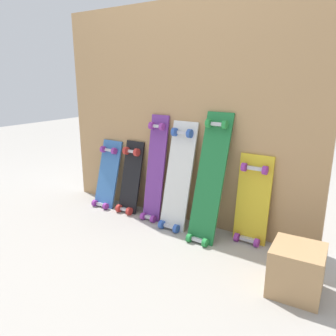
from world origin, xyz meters
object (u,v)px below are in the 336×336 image
object	(u,v)px
skateboard_black	(130,181)
wooden_crate	(296,270)
skateboard_blue	(107,178)
skateboard_purple	(155,172)
skateboard_white	(178,180)
skateboard_yellow	(252,204)
skateboard_green	(209,183)

from	to	relation	value
skateboard_black	wooden_crate	distance (m)	1.52
skateboard_black	wooden_crate	bearing A→B (deg)	-14.45
skateboard_blue	skateboard_purple	size ratio (longest dim) A/B	0.72
skateboard_blue	skateboard_white	size ratio (longest dim) A/B	0.74
skateboard_purple	skateboard_yellow	distance (m)	0.80
skateboard_black	skateboard_white	distance (m)	0.51
skateboard_blue	skateboard_purple	distance (m)	0.54
skateboard_white	wooden_crate	xyz separation A→B (m)	(0.97, -0.35, -0.24)
skateboard_blue	wooden_crate	size ratio (longest dim) A/B	2.44
skateboard_white	skateboard_yellow	size ratio (longest dim) A/B	1.27
skateboard_blue	skateboard_purple	world-z (taller)	skateboard_purple
skateboard_white	skateboard_yellow	world-z (taller)	skateboard_white
skateboard_black	skateboard_yellow	xyz separation A→B (m)	(1.06, 0.05, 0.01)
wooden_crate	skateboard_black	bearing A→B (deg)	165.55
skateboard_black	skateboard_yellow	bearing A→B (deg)	2.45
skateboard_white	skateboard_blue	bearing A→B (deg)	178.92
wooden_crate	skateboard_white	bearing A→B (deg)	160.08
skateboard_white	skateboard_green	bearing A→B (deg)	-6.86
skateboard_green	skateboard_yellow	world-z (taller)	skateboard_green
skateboard_purple	skateboard_green	xyz separation A→B (m)	(0.51, -0.06, 0.03)
skateboard_green	wooden_crate	bearing A→B (deg)	-24.71
skateboard_black	skateboard_white	size ratio (longest dim) A/B	0.76
skateboard_black	skateboard_blue	bearing A→B (deg)	-177.46
skateboard_blue	skateboard_green	distance (m)	1.05
skateboard_yellow	skateboard_black	bearing A→B (deg)	-177.55
skateboard_black	skateboard_purple	size ratio (longest dim) A/B	0.73
wooden_crate	skateboard_purple	bearing A→B (deg)	162.51
skateboard_purple	skateboard_white	xyz separation A→B (m)	(0.23, -0.03, -0.01)
skateboard_blue	skateboard_purple	bearing A→B (deg)	1.49
wooden_crate	skateboard_green	bearing A→B (deg)	155.29
skateboard_green	wooden_crate	size ratio (longest dim) A/B	3.61
skateboard_black	skateboard_green	size ratio (longest dim) A/B	0.69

